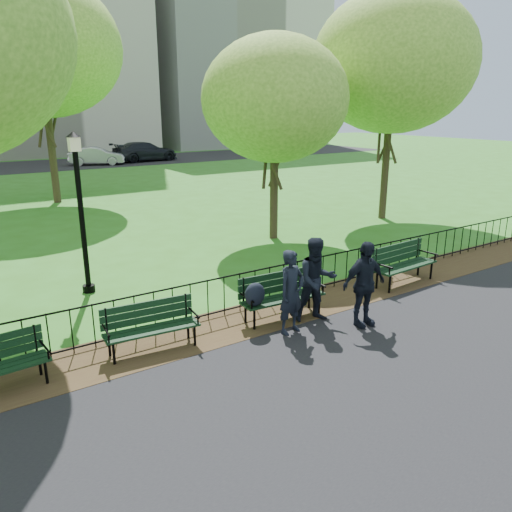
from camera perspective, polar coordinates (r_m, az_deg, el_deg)
ground at (r=10.27m, az=9.00°, el=-8.68°), size 120.00×120.00×0.00m
asphalt_path at (r=8.44m, az=25.42°, el=-16.19°), size 60.00×9.20×0.01m
dirt_strip at (r=11.31m, az=3.85°, el=-5.99°), size 60.00×1.60×0.01m
far_street at (r=42.45m, az=-25.26°, el=9.21°), size 70.00×9.00×0.01m
iron_fence at (r=11.51m, az=2.38°, el=-2.97°), size 24.06×0.06×1.00m
apartment_east at (r=64.07m, az=-3.42°, el=23.47°), size 20.00×15.00×24.00m
park_bench_main at (r=10.39m, az=1.49°, el=-4.17°), size 1.95×0.71×1.06m
park_bench_left_a at (r=9.49m, az=-12.01°, el=-7.31°), size 1.79×0.70×0.99m
park_bench_right_a at (r=13.24m, az=16.37°, el=-0.38°), size 1.99×0.72×1.11m
lamppost at (r=12.43m, az=-19.40°, el=5.20°), size 0.35×0.35×3.84m
tree_near_e at (r=16.82m, az=2.17°, el=17.46°), size 4.76×4.76×6.63m
tree_mid_e at (r=20.74m, az=15.41°, el=20.53°), size 6.16×6.16×8.59m
tree_far_c at (r=25.53m, az=-23.46°, el=21.04°), size 7.11×7.11×9.90m
person_left at (r=9.87m, az=4.07°, el=-4.14°), size 0.68×0.51×1.70m
person_mid at (r=10.45m, az=6.94°, el=-2.73°), size 0.97×0.70×1.80m
person_right at (r=10.39m, az=12.24°, el=-3.15°), size 1.08×0.50×1.79m
sedan_silver at (r=41.59m, az=-17.74°, el=10.84°), size 4.43×2.99×1.38m
sedan_dark at (r=43.53m, az=-12.57°, el=11.58°), size 5.66×2.74×1.59m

